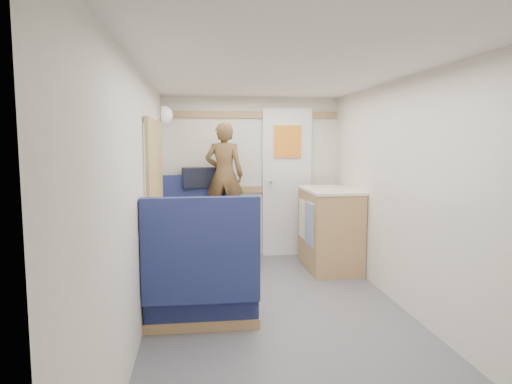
{
  "coord_description": "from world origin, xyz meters",
  "views": [
    {
      "loc": [
        -0.66,
        -3.43,
        1.47
      ],
      "look_at": [
        -0.11,
        0.9,
        0.97
      ],
      "focal_mm": 32.0,
      "sensor_mm": 36.0,
      "label": 1
    }
  ],
  "objects": [
    {
      "name": "floor",
      "position": [
        0.0,
        0.0,
        0.0
      ],
      "size": [
        4.5,
        4.5,
        0.0
      ],
      "primitive_type": "plane",
      "color": "#515156",
      "rests_on": "ground"
    },
    {
      "name": "ceiling",
      "position": [
        0.0,
        0.0,
        2.0
      ],
      "size": [
        4.5,
        4.5,
        0.0
      ],
      "primitive_type": "plane",
      "rotation": [
        3.14,
        0.0,
        0.0
      ],
      "color": "silver",
      "rests_on": "wall_back"
    },
    {
      "name": "wall_back",
      "position": [
        0.0,
        2.25,
        1.0
      ],
      "size": [
        2.2,
        0.02,
        2.0
      ],
      "primitive_type": "cube",
      "color": "silver",
      "rests_on": "floor"
    },
    {
      "name": "wall_left",
      "position": [
        -1.1,
        0.0,
        1.0
      ],
      "size": [
        0.02,
        4.5,
        2.0
      ],
      "primitive_type": "cube",
      "color": "silver",
      "rests_on": "floor"
    },
    {
      "name": "wall_right",
      "position": [
        1.1,
        0.0,
        1.0
      ],
      "size": [
        0.02,
        4.5,
        2.0
      ],
      "primitive_type": "cube",
      "color": "silver",
      "rests_on": "floor"
    },
    {
      "name": "oak_trim_low",
      "position": [
        0.0,
        2.23,
        0.85
      ],
      "size": [
        2.15,
        0.02,
        0.08
      ],
      "primitive_type": "cube",
      "color": "#9F7E47",
      "rests_on": "wall_back"
    },
    {
      "name": "oak_trim_high",
      "position": [
        0.0,
        2.23,
        1.78
      ],
      "size": [
        2.15,
        0.02,
        0.08
      ],
      "primitive_type": "cube",
      "color": "#9F7E47",
      "rests_on": "wall_back"
    },
    {
      "name": "side_window",
      "position": [
        -1.08,
        1.0,
        1.25
      ],
      "size": [
        0.04,
        1.3,
        0.72
      ],
      "primitive_type": "cube",
      "color": "#B3BEA1",
      "rests_on": "wall_left"
    },
    {
      "name": "rear_door",
      "position": [
        0.45,
        2.22,
        0.97
      ],
      "size": [
        0.62,
        0.12,
        1.86
      ],
      "color": "white",
      "rests_on": "wall_back"
    },
    {
      "name": "dinette_table",
      "position": [
        -0.65,
        1.0,
        0.57
      ],
      "size": [
        0.62,
        0.92,
        0.72
      ],
      "color": "white",
      "rests_on": "floor"
    },
    {
      "name": "bench_far",
      "position": [
        -0.65,
        1.86,
        0.3
      ],
      "size": [
        0.9,
        0.59,
        1.05
      ],
      "color": "navy",
      "rests_on": "floor"
    },
    {
      "name": "bench_near",
      "position": [
        -0.65,
        0.14,
        0.3
      ],
      "size": [
        0.9,
        0.59,
        1.05
      ],
      "color": "navy",
      "rests_on": "floor"
    },
    {
      "name": "ledge",
      "position": [
        -0.65,
        2.12,
        0.88
      ],
      "size": [
        0.9,
        0.14,
        0.04
      ],
      "primitive_type": "cube",
      "color": "#9F7E47",
      "rests_on": "bench_far"
    },
    {
      "name": "dome_light",
      "position": [
        -1.04,
        1.85,
        1.75
      ],
      "size": [
        0.2,
        0.2,
        0.2
      ],
      "primitive_type": "sphere",
      "color": "white",
      "rests_on": "wall_left"
    },
    {
      "name": "galley_counter",
      "position": [
        0.82,
        1.55,
        0.47
      ],
      "size": [
        0.57,
        0.92,
        0.92
      ],
      "color": "#9F7E47",
      "rests_on": "floor"
    },
    {
      "name": "person",
      "position": [
        -0.36,
        1.88,
        1.06
      ],
      "size": [
        0.5,
        0.39,
        1.23
      ],
      "primitive_type": "imported",
      "rotation": [
        0.0,
        0.0,
        2.92
      ],
      "color": "brown",
      "rests_on": "bench_far"
    },
    {
      "name": "duffel_bag",
      "position": [
        -0.61,
        2.12,
        1.02
      ],
      "size": [
        0.51,
        0.29,
        0.24
      ],
      "primitive_type": "cube",
      "rotation": [
        0.0,
        0.0,
        0.11
      ],
      "color": "black",
      "rests_on": "ledge"
    },
    {
      "name": "tray",
      "position": [
        -0.48,
        0.69,
        0.73
      ],
      "size": [
        0.32,
        0.39,
        0.02
      ],
      "primitive_type": "cube",
      "rotation": [
        0.0,
        0.0,
        -0.15
      ],
      "color": "white",
      "rests_on": "dinette_table"
    },
    {
      "name": "orange_fruit",
      "position": [
        -0.58,
        0.73,
        0.77
      ],
      "size": [
        0.07,
        0.07,
        0.07
      ],
      "primitive_type": "sphere",
      "color": "#E05509",
      "rests_on": "tray"
    },
    {
      "name": "cheese_block",
      "position": [
        -0.58,
        0.7,
        0.75
      ],
      "size": [
        0.1,
        0.06,
        0.03
      ],
      "primitive_type": "cube",
      "rotation": [
        0.0,
        0.0,
        0.12
      ],
      "color": "#F0D78B",
      "rests_on": "tray"
    },
    {
      "name": "wine_glass",
      "position": [
        -0.74,
        1.01,
        0.84
      ],
      "size": [
        0.08,
        0.08,
        0.17
      ],
      "color": "white",
      "rests_on": "dinette_table"
    },
    {
      "name": "tumbler_left",
      "position": [
        -0.74,
        0.74,
        0.78
      ],
      "size": [
        0.07,
        0.07,
        0.11
      ],
      "primitive_type": "cylinder",
      "color": "silver",
      "rests_on": "dinette_table"
    },
    {
      "name": "tumbler_mid",
      "position": [
        -0.83,
        1.15,
        0.78
      ],
      "size": [
        0.07,
        0.07,
        0.12
      ],
      "primitive_type": "cylinder",
      "color": "white",
      "rests_on": "dinette_table"
    },
    {
      "name": "tumbler_right",
      "position": [
        -0.65,
        1.14,
        0.77
      ],
      "size": [
        0.06,
        0.06,
        0.1
      ],
      "primitive_type": "cylinder",
      "color": "silver",
      "rests_on": "dinette_table"
    },
    {
      "name": "beer_glass",
      "position": [
        -0.43,
        1.14,
        0.77
      ],
      "size": [
        0.06,
        0.06,
        0.1
      ],
      "primitive_type": "cylinder",
      "color": "#8F3F14",
      "rests_on": "dinette_table"
    },
    {
      "name": "pepper_grinder",
      "position": [
        -0.63,
        1.15,
        0.76
      ],
      "size": [
        0.03,
        0.03,
        0.09
      ],
      "primitive_type": "cylinder",
      "color": "black",
      "rests_on": "dinette_table"
    },
    {
      "name": "bread_loaf",
      "position": [
        -0.46,
        1.38,
        0.77
      ],
      "size": [
        0.16,
        0.26,
        0.1
      ],
      "primitive_type": "cube",
      "rotation": [
        0.0,
        0.0,
        0.1
      ],
      "color": "olive",
      "rests_on": "dinette_table"
    }
  ]
}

